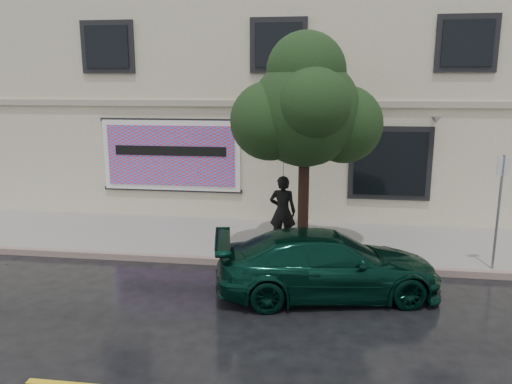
# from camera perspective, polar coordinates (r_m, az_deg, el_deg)

# --- Properties ---
(ground) EXTENTS (90.00, 90.00, 0.00)m
(ground) POSITION_cam_1_polar(r_m,az_deg,el_deg) (10.36, -0.37, -11.43)
(ground) COLOR black
(ground) RESTS_ON ground
(sidewalk) EXTENTS (20.00, 3.50, 0.15)m
(sidewalk) POSITION_cam_1_polar(r_m,az_deg,el_deg) (13.35, 1.67, -5.54)
(sidewalk) COLOR gray
(sidewalk) RESTS_ON ground
(curb) EXTENTS (20.00, 0.18, 0.16)m
(curb) POSITION_cam_1_polar(r_m,az_deg,el_deg) (11.71, 0.71, -8.15)
(curb) COLOR slate
(curb) RESTS_ON ground
(building) EXTENTS (20.00, 8.12, 7.00)m
(building) POSITION_cam_1_polar(r_m,az_deg,el_deg) (18.44, 3.76, 10.24)
(building) COLOR beige
(building) RESTS_ON ground
(billboard) EXTENTS (4.30, 0.16, 2.20)m
(billboard) POSITION_cam_1_polar(r_m,az_deg,el_deg) (15.16, -9.70, 4.14)
(billboard) COLOR white
(billboard) RESTS_ON ground
(car) EXTENTS (4.75, 2.81, 1.30)m
(car) POSITION_cam_1_polar(r_m,az_deg,el_deg) (10.13, 8.17, -8.16)
(car) COLOR black
(car) RESTS_ON ground
(pedestrian) EXTENTS (0.69, 0.48, 1.81)m
(pedestrian) POSITION_cam_1_polar(r_m,az_deg,el_deg) (12.41, 3.06, -2.23)
(pedestrian) COLOR black
(pedestrian) RESTS_ON sidewalk
(umbrella) EXTENTS (1.03, 1.03, 0.66)m
(umbrella) POSITION_cam_1_polar(r_m,az_deg,el_deg) (12.16, 3.12, 3.41)
(umbrella) COLOR black
(umbrella) RESTS_ON pedestrian
(street_tree) EXTENTS (2.52, 2.52, 4.64)m
(street_tree) POSITION_cam_1_polar(r_m,az_deg,el_deg) (11.61, 5.64, 8.99)
(street_tree) COLOR black
(street_tree) RESTS_ON sidewalk
(sign_pole) EXTENTS (0.30, 0.14, 2.54)m
(sign_pole) POSITION_cam_1_polar(r_m,az_deg,el_deg) (11.96, 26.05, -0.99)
(sign_pole) COLOR gray
(sign_pole) RESTS_ON sidewalk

